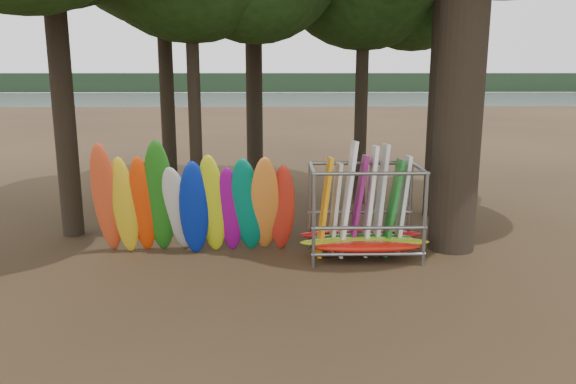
{
  "coord_description": "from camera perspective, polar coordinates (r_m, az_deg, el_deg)",
  "views": [
    {
      "loc": [
        0.42,
        -13.13,
        4.58
      ],
      "look_at": [
        0.76,
        1.5,
        1.4
      ],
      "focal_mm": 35.0,
      "sensor_mm": 36.0,
      "label": 1
    }
  ],
  "objects": [
    {
      "name": "lake",
      "position": [
        73.27,
        -1.69,
        8.68
      ],
      "size": [
        160.0,
        160.0,
        0.0
      ],
      "primitive_type": "plane",
      "color": "gray",
      "rests_on": "ground"
    },
    {
      "name": "kayak_row",
      "position": [
        14.06,
        -9.35,
        -1.33
      ],
      "size": [
        5.06,
        1.94,
        3.13
      ],
      "color": "#E84D25",
      "rests_on": "ground"
    },
    {
      "name": "far_shore",
      "position": [
        123.16,
        -1.57,
        11.06
      ],
      "size": [
        160.0,
        4.0,
        4.0
      ],
      "primitive_type": "cube",
      "color": "black",
      "rests_on": "ground"
    },
    {
      "name": "ground",
      "position": [
        13.91,
        -3.02,
        -6.98
      ],
      "size": [
        120.0,
        120.0,
        0.0
      ],
      "primitive_type": "plane",
      "color": "#47331E",
      "rests_on": "ground"
    },
    {
      "name": "storage_rack",
      "position": [
        14.05,
        7.76,
        -2.31
      ],
      "size": [
        3.24,
        1.59,
        2.93
      ],
      "color": "gray",
      "rests_on": "ground"
    }
  ]
}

